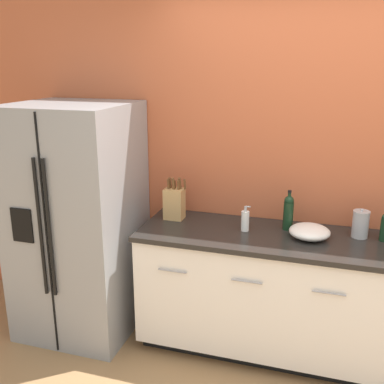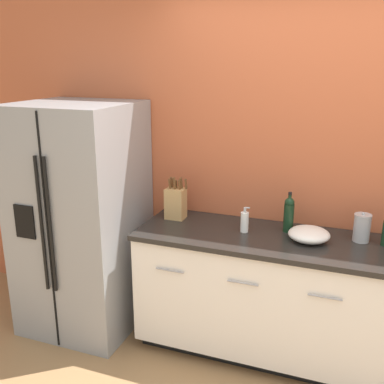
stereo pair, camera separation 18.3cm
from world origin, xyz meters
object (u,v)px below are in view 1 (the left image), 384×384
object	(u,v)px
wine_bottle	(288,212)
mixing_bowl	(310,232)
knife_block	(174,203)
soap_dispenser	(245,220)
refrigerator	(78,221)
steel_canister	(360,224)

from	to	relation	value
wine_bottle	mixing_bowl	distance (m)	0.21
knife_block	mixing_bowl	bearing A→B (deg)	-5.73
soap_dispenser	mixing_bowl	xyz separation A→B (m)	(0.43, -0.01, -0.03)
knife_block	soap_dispenser	bearing A→B (deg)	-9.29
refrigerator	steel_canister	world-z (taller)	refrigerator
mixing_bowl	soap_dispenser	bearing A→B (deg)	178.82
refrigerator	knife_block	xyz separation A→B (m)	(0.70, 0.19, 0.15)
refrigerator	soap_dispenser	size ratio (longest dim) A/B	9.67
soap_dispenser	steel_canister	distance (m)	0.76
refrigerator	wine_bottle	world-z (taller)	refrigerator
steel_canister	mixing_bowl	world-z (taller)	steel_canister
wine_bottle	steel_canister	xyz separation A→B (m)	(0.47, -0.00, -0.04)
knife_block	mixing_bowl	size ratio (longest dim) A/B	1.19
wine_bottle	steel_canister	bearing A→B (deg)	-0.36
wine_bottle	steel_canister	size ratio (longest dim) A/B	1.42
soap_dispenser	steel_canister	size ratio (longest dim) A/B	0.91
soap_dispenser	mixing_bowl	distance (m)	0.43
wine_bottle	soap_dispenser	size ratio (longest dim) A/B	1.56
wine_bottle	steel_canister	distance (m)	0.47
mixing_bowl	wine_bottle	bearing A→B (deg)	141.91
refrigerator	mixing_bowl	distance (m)	1.68
knife_block	soap_dispenser	world-z (taller)	knife_block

